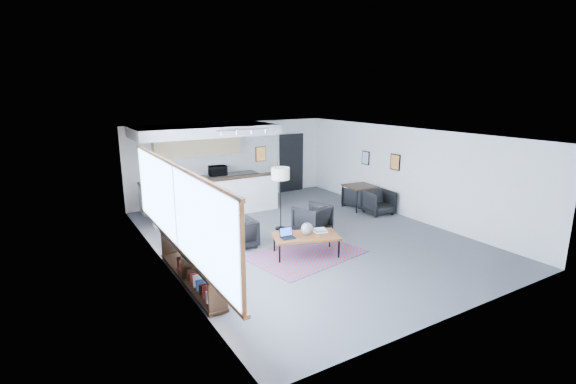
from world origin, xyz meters
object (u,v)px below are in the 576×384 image
book_stack (320,230)px  laptop (287,235)px  armchair_right (312,218)px  dining_chair_near (379,203)px  ceramic_pot (307,229)px  dining_chair_far (356,197)px  coffee_table (306,237)px  dining_table (360,188)px  floor_lamp (280,176)px  armchair_left (239,232)px  microwave (218,170)px

book_stack → laptop: bearing=174.2°
armchair_right → dining_chair_near: (2.65, 0.36, -0.07)m
ceramic_pot → dining_chair_far: ceramic_pot is taller
book_stack → armchair_right: 1.33m
coffee_table → dining_chair_far: size_ratio=2.68×
dining_table → laptop: bearing=-150.9°
coffee_table → laptop: size_ratio=5.06×
ceramic_pot → floor_lamp: bearing=78.3°
armchair_left → microwave: microwave is taller
laptop → armchair_right: bearing=42.6°
armchair_left → dining_chair_near: 4.71m
coffee_table → armchair_left: 1.63m
armchair_left → book_stack: bearing=140.1°
floor_lamp → dining_table: 3.25m
floor_lamp → dining_chair_near: bearing=-5.5°
microwave → armchair_right: bearing=-69.9°
coffee_table → laptop: (-0.44, 0.09, 0.10)m
ceramic_pot → floor_lamp: 2.07m
book_stack → dining_chair_far: dining_chair_far is taller
coffee_table → microwave: bearing=109.1°
ceramic_pot → armchair_right: bearing=51.3°
book_stack → dining_table: (3.15, 2.30, 0.16)m
armchair_left → armchair_right: 2.05m
microwave → dining_chair_near: bearing=-38.7°
dining_chair_far → microwave: microwave is taller
coffee_table → floor_lamp: size_ratio=0.97×
ceramic_pot → armchair_left: bearing=132.4°
dining_table → microwave: (-3.55, 2.89, 0.45)m
floor_lamp → dining_chair_near: floor_lamp is taller
armchair_right → dining_table: size_ratio=0.86×
book_stack → dining_table: size_ratio=0.35×
armchair_left → floor_lamp: (1.49, 0.63, 1.08)m
book_stack → dining_chair_far: size_ratio=0.54×
armchair_left → dining_table: armchair_left is taller
floor_lamp → microwave: (-0.42, 3.33, -0.33)m
book_stack → floor_lamp: floor_lamp is taller
coffee_table → armchair_left: size_ratio=2.17×
dining_table → book_stack: bearing=-143.8°
book_stack → dining_chair_far: 4.16m
dining_chair_near → ceramic_pot: bearing=-150.7°
laptop → dining_table: (3.99, 2.22, 0.14)m
coffee_table → book_stack: (0.39, 0.00, 0.08)m
coffee_table → dining_chair_far: (3.64, 2.61, -0.13)m
laptop → microwave: size_ratio=0.57×
floor_lamp → microwave: 3.38m
laptop → floor_lamp: bearing=68.8°
ceramic_pot → armchair_right: armchair_right is taller
ceramic_pot → dining_table: 4.19m
laptop → book_stack: size_ratio=0.97×
book_stack → microwave: microwave is taller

